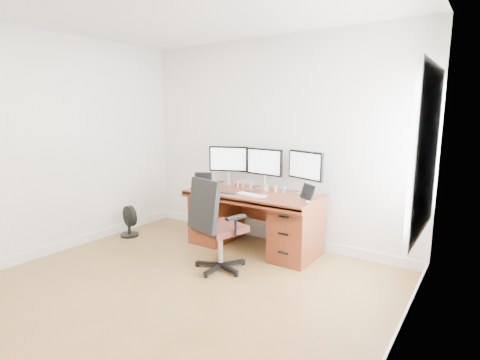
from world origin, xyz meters
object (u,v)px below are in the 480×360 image
Objects in this scene: floor_fan at (129,222)px; keyboard at (248,194)px; desk at (254,218)px; office_chair at (217,240)px; monitor_center at (264,163)px.

keyboard is (1.75, 0.39, 0.54)m from floor_fan.
desk is 6.05× the size of keyboard.
floor_fan is (-1.75, 0.23, -0.13)m from office_chair.
floor_fan is (-1.73, -0.60, -0.19)m from desk.
monitor_center is (-0.02, 1.06, 0.74)m from office_chair.
desk is 0.72m from monitor_center.
office_chair reaches higher than desk.
office_chair is at bearing -81.00° from keyboard.
desk is 0.41m from keyboard.
floor_fan is at bearing -157.95° from keyboard.
keyboard is at bearing 23.63° from floor_fan.
monitor_center is at bearing 102.82° from keyboard.
floor_fan is 1.57× the size of keyboard.
desk is at bearing 29.99° from floor_fan.
desk is 1.62× the size of office_chair.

